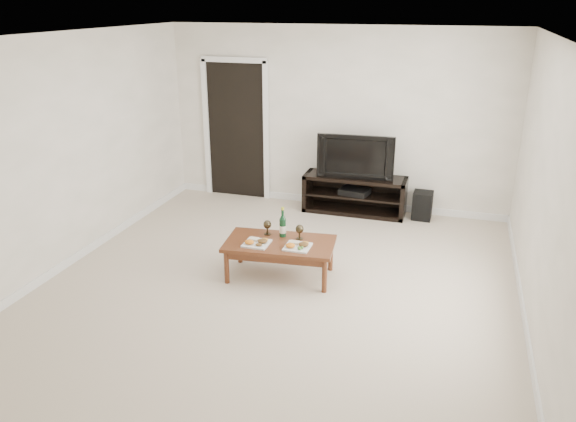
# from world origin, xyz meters

# --- Properties ---
(floor) EXTENTS (5.50, 5.50, 0.00)m
(floor) POSITION_xyz_m (0.00, 0.00, 0.00)
(floor) COLOR beige
(floor) RESTS_ON ground
(back_wall) EXTENTS (5.00, 0.04, 2.60)m
(back_wall) POSITION_xyz_m (0.00, 2.77, 1.30)
(back_wall) COLOR white
(back_wall) RESTS_ON ground
(ceiling) EXTENTS (5.00, 5.50, 0.04)m
(ceiling) POSITION_xyz_m (0.00, 0.00, 2.62)
(ceiling) COLOR white
(ceiling) RESTS_ON back_wall
(doorway) EXTENTS (0.90, 0.02, 2.05)m
(doorway) POSITION_xyz_m (-1.55, 2.73, 1.02)
(doorway) COLOR black
(doorway) RESTS_ON ground
(media_console) EXTENTS (1.46, 0.45, 0.55)m
(media_console) POSITION_xyz_m (0.36, 2.50, 0.28)
(media_console) COLOR black
(media_console) RESTS_ON ground
(television) EXTENTS (1.09, 0.21, 0.62)m
(television) POSITION_xyz_m (0.36, 2.50, 0.86)
(television) COLOR black
(television) RESTS_ON media_console
(av_receiver) EXTENTS (0.45, 0.37, 0.08)m
(av_receiver) POSITION_xyz_m (0.36, 2.48, 0.33)
(av_receiver) COLOR black
(av_receiver) RESTS_ON media_console
(subwoofer) EXTENTS (0.27, 0.27, 0.40)m
(subwoofer) POSITION_xyz_m (1.32, 2.53, 0.20)
(subwoofer) COLOR black
(subwoofer) RESTS_ON ground
(coffee_table) EXTENTS (1.25, 0.77, 0.42)m
(coffee_table) POSITION_xyz_m (-0.05, 0.25, 0.21)
(coffee_table) COLOR #5D2E19
(coffee_table) RESTS_ON ground
(plate_left) EXTENTS (0.27, 0.27, 0.07)m
(plate_left) POSITION_xyz_m (-0.27, 0.12, 0.45)
(plate_left) COLOR white
(plate_left) RESTS_ON coffee_table
(plate_right) EXTENTS (0.27, 0.27, 0.07)m
(plate_right) POSITION_xyz_m (0.18, 0.17, 0.45)
(plate_right) COLOR white
(plate_right) RESTS_ON coffee_table
(wine_bottle) EXTENTS (0.07, 0.07, 0.35)m
(wine_bottle) POSITION_xyz_m (-0.07, 0.41, 0.59)
(wine_bottle) COLOR #0D331A
(wine_bottle) RESTS_ON coffee_table
(goblet_left) EXTENTS (0.09, 0.09, 0.17)m
(goblet_left) POSITION_xyz_m (-0.25, 0.41, 0.51)
(goblet_left) COLOR #342C1C
(goblet_left) RESTS_ON coffee_table
(goblet_right) EXTENTS (0.09, 0.09, 0.17)m
(goblet_right) POSITION_xyz_m (0.13, 0.40, 0.51)
(goblet_right) COLOR #342C1C
(goblet_right) RESTS_ON coffee_table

